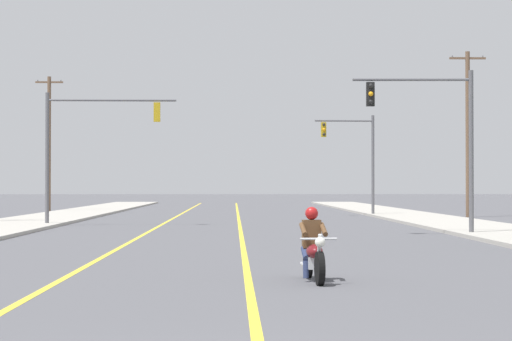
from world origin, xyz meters
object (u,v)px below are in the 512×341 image
Objects in this scene: traffic_signal_mid_right at (357,151)px; traffic_signal_near_right at (437,127)px; motorcycle_with_rider at (313,251)px; utility_pole_left_far at (49,141)px; traffic_signal_near_left at (86,136)px; utility_pole_right_far at (468,131)px.

traffic_signal_near_right is at bearing -89.87° from traffic_signal_mid_right.
utility_pole_left_far is (-14.70, 50.78, 4.42)m from motorcycle_with_rider.
traffic_signal_near_left and traffic_signal_mid_right have the same top height.
traffic_signal_mid_right is at bearing -25.77° from utility_pole_left_far.
traffic_signal_near_right is 1.00× the size of traffic_signal_mid_right.
motorcycle_with_rider is 0.35× the size of traffic_signal_near_right.
traffic_signal_mid_right is (-0.05, 23.53, -0.05)m from traffic_signal_near_right.
motorcycle_with_rider is 0.35× the size of traffic_signal_near_left.
traffic_signal_mid_right is at bearing 81.62° from motorcycle_with_rider.
motorcycle_with_rider is 41.37m from traffic_signal_mid_right.
motorcycle_with_rider is 28.01m from traffic_signal_near_left.
traffic_signal_near_left is at bearing -135.26° from traffic_signal_mid_right.
utility_pole_left_far is (-26.99, 12.41, -0.11)m from utility_pole_right_far.
utility_pole_right_far reaches higher than traffic_signal_near_right.
traffic_signal_near_left is (-14.50, 9.22, 0.09)m from traffic_signal_near_right.
utility_pole_left_far is at bearing 121.77° from traffic_signal_near_right.
traffic_signal_mid_right reaches higher than motorcycle_with_rider.
traffic_signal_mid_right is 23.01m from utility_pole_left_far.
traffic_signal_near_right is at bearing 70.64° from motorcycle_with_rider.
traffic_signal_near_left is (-8.43, 26.47, 3.58)m from motorcycle_with_rider.
utility_pole_right_far is at bearing 29.85° from traffic_signal_near_left.
traffic_signal_mid_right is at bearing 159.00° from utility_pole_right_far.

